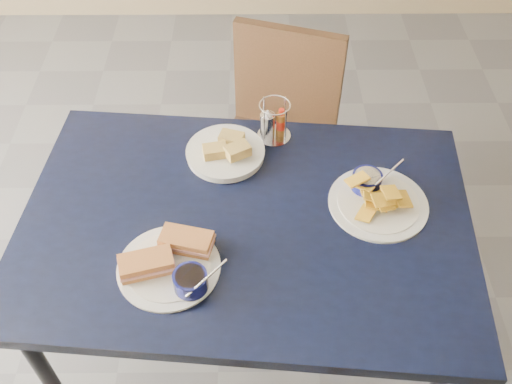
{
  "coord_description": "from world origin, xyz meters",
  "views": [
    {
      "loc": [
        0.13,
        -0.92,
        2.02
      ],
      "look_at": [
        0.14,
        0.16,
        0.82
      ],
      "focal_mm": 40.0,
      "sensor_mm": 36.0,
      "label": 1
    }
  ],
  "objects_px": {
    "plantain_plate": "(375,196)",
    "condiment_caddy": "(273,123)",
    "sandwich_plate": "(172,263)",
    "dining_table": "(246,232)",
    "bread_basket": "(226,152)",
    "chair_far": "(273,126)"
  },
  "relations": [
    {
      "from": "sandwich_plate",
      "to": "plantain_plate",
      "type": "relative_size",
      "value": 1.04
    },
    {
      "from": "sandwich_plate",
      "to": "dining_table",
      "type": "bearing_deg",
      "value": 41.12
    },
    {
      "from": "chair_far",
      "to": "plantain_plate",
      "type": "bearing_deg",
      "value": -65.22
    },
    {
      "from": "bread_basket",
      "to": "condiment_caddy",
      "type": "bearing_deg",
      "value": 31.92
    },
    {
      "from": "plantain_plate",
      "to": "condiment_caddy",
      "type": "distance_m",
      "value": 0.41
    },
    {
      "from": "condiment_caddy",
      "to": "plantain_plate",
      "type": "bearing_deg",
      "value": -43.99
    },
    {
      "from": "plantain_plate",
      "to": "condiment_caddy",
      "type": "bearing_deg",
      "value": 136.01
    },
    {
      "from": "sandwich_plate",
      "to": "condiment_caddy",
      "type": "height_order",
      "value": "condiment_caddy"
    },
    {
      "from": "sandwich_plate",
      "to": "plantain_plate",
      "type": "xyz_separation_m",
      "value": [
        0.57,
        0.24,
        -0.01
      ]
    },
    {
      "from": "dining_table",
      "to": "bread_basket",
      "type": "bearing_deg",
      "value": 103.7
    },
    {
      "from": "dining_table",
      "to": "chair_far",
      "type": "bearing_deg",
      "value": 81.3
    },
    {
      "from": "sandwich_plate",
      "to": "bread_basket",
      "type": "distance_m",
      "value": 0.45
    },
    {
      "from": "bread_basket",
      "to": "condiment_caddy",
      "type": "xyz_separation_m",
      "value": [
        0.15,
        0.09,
        0.04
      ]
    },
    {
      "from": "chair_far",
      "to": "bread_basket",
      "type": "distance_m",
      "value": 0.51
    },
    {
      "from": "plantain_plate",
      "to": "condiment_caddy",
      "type": "xyz_separation_m",
      "value": [
        -0.29,
        0.28,
        0.04
      ]
    },
    {
      "from": "dining_table",
      "to": "condiment_caddy",
      "type": "relative_size",
      "value": 10.09
    },
    {
      "from": "dining_table",
      "to": "bread_basket",
      "type": "relative_size",
      "value": 5.58
    },
    {
      "from": "dining_table",
      "to": "sandwich_plate",
      "type": "bearing_deg",
      "value": -138.88
    },
    {
      "from": "dining_table",
      "to": "condiment_caddy",
      "type": "distance_m",
      "value": 0.38
    },
    {
      "from": "sandwich_plate",
      "to": "plantain_plate",
      "type": "height_order",
      "value": "same"
    },
    {
      "from": "dining_table",
      "to": "plantain_plate",
      "type": "xyz_separation_m",
      "value": [
        0.38,
        0.07,
        0.08
      ]
    },
    {
      "from": "dining_table",
      "to": "condiment_caddy",
      "type": "height_order",
      "value": "condiment_caddy"
    }
  ]
}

